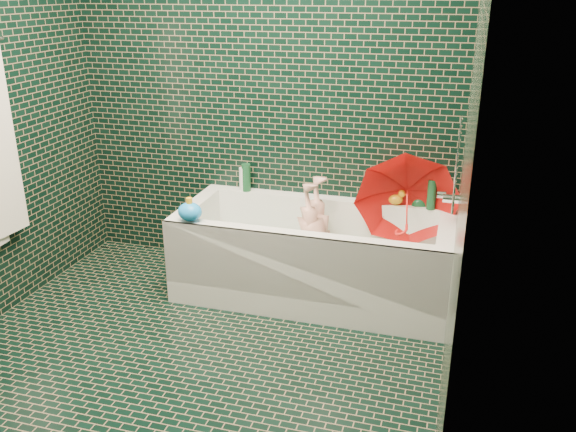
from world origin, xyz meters
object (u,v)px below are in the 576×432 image
(umbrella, at_px, (407,209))
(bath_toy, at_px, (190,211))
(rubber_duck, at_px, (397,198))
(bathtub, at_px, (313,265))
(child, at_px, (317,247))

(umbrella, distance_m, bath_toy, 1.31)
(umbrella, bearing_deg, rubber_duck, 110.14)
(bathtub, xyz_separation_m, bath_toy, (-0.69, -0.31, 0.40))
(rubber_duck, bearing_deg, bathtub, -137.49)
(bathtub, relative_size, bath_toy, 10.96)
(umbrella, relative_size, bath_toy, 3.98)
(child, bearing_deg, umbrella, 106.36)
(umbrella, height_order, bath_toy, umbrella)
(bathtub, relative_size, rubber_duck, 13.64)
(rubber_duck, bearing_deg, umbrella, -61.30)
(child, distance_m, umbrella, 0.62)
(child, bearing_deg, bathtub, 2.04)
(umbrella, bearing_deg, child, -176.52)
(child, xyz_separation_m, bath_toy, (-0.70, -0.37, 0.30))
(bathtub, relative_size, umbrella, 2.76)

